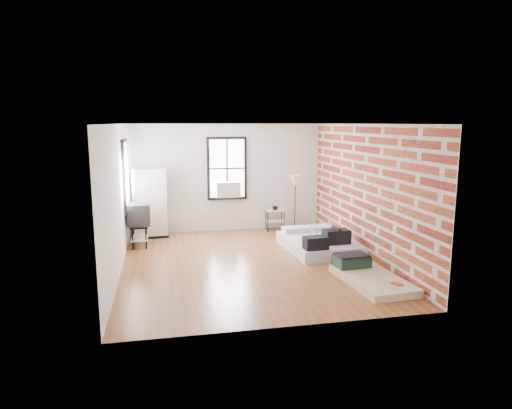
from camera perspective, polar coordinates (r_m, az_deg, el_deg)
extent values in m
plane|color=brown|center=(9.37, -0.99, -7.35)|extent=(6.00, 6.00, 0.00)
cube|color=silver|center=(11.98, -3.66, 3.35)|extent=(5.00, 0.01, 2.80)
cube|color=silver|center=(6.18, 4.12, -3.16)|extent=(5.00, 0.01, 2.80)
cube|color=silver|center=(8.94, -16.97, 0.58)|extent=(0.01, 6.00, 2.80)
cube|color=brown|center=(9.81, 13.49, 1.57)|extent=(0.02, 6.00, 2.80)
cube|color=white|center=(8.94, -1.04, 10.04)|extent=(5.00, 6.00, 0.01)
cube|color=white|center=(11.91, -3.64, 4.51)|extent=(0.90, 0.02, 1.50)
cube|color=black|center=(11.87, -5.98, 4.46)|extent=(0.07, 0.08, 1.64)
cube|color=black|center=(12.00, -1.35, 4.58)|extent=(0.07, 0.08, 1.64)
cube|color=black|center=(11.87, -3.70, 8.30)|extent=(0.90, 0.08, 0.07)
cube|color=black|center=(12.03, -3.61, 0.80)|extent=(0.90, 0.08, 0.07)
cube|color=black|center=(11.90, -3.63, 4.51)|extent=(0.04, 0.02, 1.50)
cube|color=black|center=(11.90, -3.63, 4.51)|extent=(0.90, 0.02, 0.04)
cube|color=silver|center=(11.85, -3.53, 1.91)|extent=(0.62, 0.30, 0.40)
cube|color=white|center=(10.68, -15.91, 3.49)|extent=(0.02, 0.90, 1.50)
cube|color=black|center=(10.20, -16.21, 3.18)|extent=(0.08, 0.07, 1.64)
cube|color=black|center=(11.16, -15.83, 3.77)|extent=(0.08, 0.07, 1.64)
cube|color=black|center=(10.62, -16.22, 7.69)|extent=(0.08, 0.90, 0.07)
cube|color=black|center=(10.80, -15.81, -0.65)|extent=(0.08, 0.90, 0.07)
cube|color=black|center=(10.68, -15.86, 3.49)|extent=(0.02, 0.04, 1.50)
cube|color=black|center=(10.68, -15.86, 3.49)|extent=(0.02, 0.90, 0.04)
cube|color=silver|center=(10.40, 7.88, -4.95)|extent=(1.54, 2.01, 0.25)
cube|color=silver|center=(10.92, 4.88, -3.13)|extent=(0.58, 0.39, 0.12)
cube|color=silver|center=(11.14, 7.82, -2.92)|extent=(0.58, 0.39, 0.12)
cube|color=black|center=(10.01, 10.01, -3.96)|extent=(0.58, 0.36, 0.30)
cylinder|color=black|center=(9.96, 10.04, -3.00)|extent=(0.10, 0.36, 0.08)
cube|color=black|center=(9.50, 7.46, -4.77)|extent=(0.50, 0.33, 0.26)
cylinder|color=silver|center=(10.25, 7.51, -3.78)|extent=(0.07, 0.07, 0.22)
cylinder|color=#174FA7|center=(10.22, 7.52, -3.09)|extent=(0.04, 0.04, 0.03)
cube|color=#C4B38D|center=(8.48, 14.35, -9.11)|extent=(1.02, 1.77, 0.13)
cube|color=black|center=(8.91, 11.85, -6.93)|extent=(0.66, 0.49, 0.20)
cube|color=black|center=(8.88, 11.88, -6.21)|extent=(0.62, 0.46, 0.04)
cube|color=#AE271B|center=(8.15, 17.24, -9.47)|extent=(0.18, 0.21, 0.02)
cube|color=black|center=(11.78, -12.97, -3.80)|extent=(0.88, 0.54, 0.06)
cube|color=#EDE2C7|center=(11.60, -13.14, 0.28)|extent=(0.84, 0.50, 1.64)
cylinder|color=black|center=(11.93, 1.49, -2.16)|extent=(0.02, 0.02, 0.54)
cylinder|color=black|center=(12.01, 3.54, -2.10)|extent=(0.02, 0.02, 0.54)
cylinder|color=black|center=(12.26, 1.25, -1.83)|extent=(0.02, 0.02, 0.54)
cylinder|color=black|center=(12.33, 3.24, -1.78)|extent=(0.02, 0.02, 0.54)
cube|color=silver|center=(12.08, 2.39, -0.71)|extent=(0.52, 0.43, 0.02)
cube|color=silver|center=(12.13, 2.38, -2.08)|extent=(0.50, 0.41, 0.02)
cube|color=black|center=(12.06, 2.39, -0.44)|extent=(0.13, 0.19, 0.10)
cylinder|color=black|center=(11.77, 4.85, -3.65)|extent=(0.22, 0.22, 0.03)
cylinder|color=black|center=(11.63, 4.89, -0.46)|extent=(0.03, 0.03, 1.32)
cone|color=tan|center=(11.52, 4.95, 2.96)|extent=(0.33, 0.33, 0.29)
cylinder|color=black|center=(10.62, -15.20, -4.21)|extent=(0.03, 0.03, 0.49)
cylinder|color=black|center=(10.61, -13.59, -4.15)|extent=(0.03, 0.03, 0.49)
cylinder|color=black|center=(11.20, -15.06, -3.47)|extent=(0.03, 0.03, 0.49)
cylinder|color=black|center=(11.19, -13.54, -3.41)|extent=(0.03, 0.03, 0.49)
cube|color=black|center=(10.85, -14.40, -2.53)|extent=(0.41, 0.72, 0.03)
cube|color=silver|center=(10.91, -14.33, -4.05)|extent=(0.39, 0.70, 0.02)
cube|color=black|center=(10.79, -14.46, -1.17)|extent=(0.50, 0.58, 0.49)
cube|color=black|center=(10.79, -13.15, -1.12)|extent=(0.03, 0.48, 0.40)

